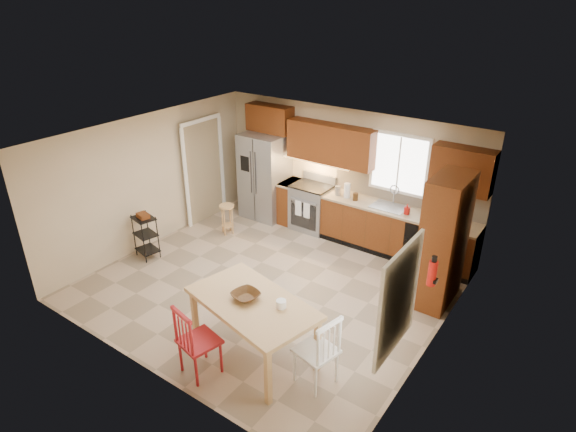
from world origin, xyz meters
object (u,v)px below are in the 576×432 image
Objects in this scene: chair_red at (199,340)px; utility_cart at (146,236)px; bar_stool at (227,219)px; chair_white at (316,349)px; pantry at (444,241)px; dining_table at (253,328)px; soap_bottle at (407,209)px; range_stove at (312,207)px; refrigerator at (265,176)px; table_jar at (281,306)px; table_bowl at (246,299)px; fire_extinguisher at (432,273)px.

chair_red reaches higher than utility_cart.
chair_red is at bearing -15.83° from utility_cart.
chair_white is at bearing -10.60° from bar_stool.
dining_table is (-1.57, -2.66, -0.63)m from pantry.
soap_bottle is 3.66m from dining_table.
dining_table reaches higher than utility_cart.
dining_table is at bearing -68.85° from range_stove.
chair_white is at bearing -45.21° from refrigerator.
soap_bottle is 3.46m from table_jar.
utility_cart is at bearing 90.99° from chair_white.
soap_bottle reaches higher than bar_stool.
refrigerator reaches higher than chair_red.
table_jar is (1.79, -3.54, 0.43)m from range_stove.
chair_red is at bearing -105.66° from dining_table.
range_stove is at bearing 109.65° from table_bowl.
refrigerator is 4.55m from table_jar.
chair_red is at bearing -102.97° from soap_bottle.
dining_table is at bearing -120.53° from pantry.
bar_stool is at bearing 81.87° from utility_cart.
refrigerator reaches higher than table_jar.
soap_bottle is 2.27m from fire_extinguisher.
dining_table is 10.50× the size of table_jar.
chair_red is (1.06, -4.30, 0.05)m from range_stove.
soap_bottle is 3.53m from bar_stool.
chair_white is at bearing -56.72° from range_stove.
pantry reaches higher than dining_table.
soap_bottle is 0.09× the size of pantry.
pantry is (0.95, -0.90, 0.05)m from soap_bottle.
fire_extinguisher reaches higher than table_jar.
utility_cart is at bearing 164.28° from chair_red.
pantry reaches higher than range_stove.
soap_bottle is at bearing 92.77° from dining_table.
table_jar is at bearing 28.59° from dining_table.
table_jar is at bearing 58.71° from chair_red.
refrigerator is 9.53× the size of soap_bottle.
utility_cart is at bearing 163.75° from table_bowl.
fire_extinguisher is (0.20, -1.05, 0.05)m from pantry.
pantry is at bearing 32.43° from utility_cart.
table_bowl is at bearing -20.82° from bar_stool.
table_bowl is (-1.88, -1.61, -0.24)m from fire_extinguisher.
soap_bottle is at bearing 136.55° from pantry.
table_bowl is 0.42× the size of utility_cart.
range_stove reaches higher than table_bowl.
table_bowl is at bearing -55.64° from refrigerator.
dining_table is at bearing -3.21° from utility_cart.
pantry is at bearing 57.76° from table_bowl.
soap_bottle is at bearing 78.44° from table_bowl.
pantry reaches higher than utility_cart.
fire_extinguisher is at bearing -32.62° from range_stove.
fire_extinguisher is at bearing 54.96° from dining_table.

